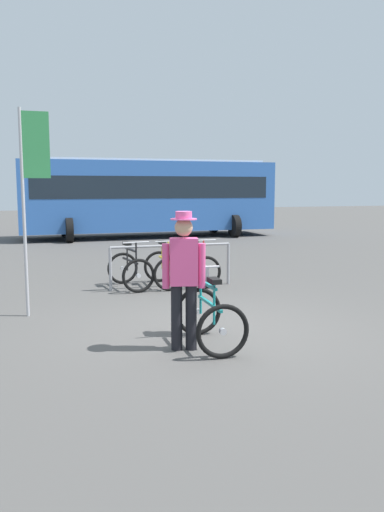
{
  "coord_description": "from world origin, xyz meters",
  "views": [
    {
      "loc": [
        -2.48,
        -6.71,
        2.02
      ],
      "look_at": [
        -0.15,
        0.48,
        1.0
      ],
      "focal_mm": 36.08,
      "sensor_mm": 36.0,
      "label": 1
    }
  ],
  "objects_px": {
    "racked_bike_black": "(130,270)",
    "featured_bicycle": "(207,307)",
    "person_with_featured_bike": "(184,275)",
    "racked_bike_red": "(197,267)",
    "bus_distant": "(148,194)",
    "racked_bike_yellow": "(164,268)",
    "banner_flag": "(31,173)"
  },
  "relations": [
    {
      "from": "racked_bike_red",
      "to": "person_with_featured_bike",
      "type": "relative_size",
      "value": 0.65
    },
    {
      "from": "person_with_featured_bike",
      "to": "featured_bicycle",
      "type": "bearing_deg",
      "value": 24.65
    },
    {
      "from": "racked_bike_red",
      "to": "person_with_featured_bike",
      "type": "xyz_separation_m",
      "value": [
        -1.53,
        -4.07,
        0.58
      ]
    },
    {
      "from": "racked_bike_red",
      "to": "person_with_featured_bike",
      "type": "height_order",
      "value": "person_with_featured_bike"
    },
    {
      "from": "racked_bike_red",
      "to": "banner_flag",
      "type": "xyz_separation_m",
      "value": [
        -3.24,
        -1.71,
        1.86
      ]
    },
    {
      "from": "racked_bike_red",
      "to": "banner_flag",
      "type": "distance_m",
      "value": 4.11
    },
    {
      "from": "racked_bike_red",
      "to": "featured_bicycle",
      "type": "height_order",
      "value": "featured_bicycle"
    },
    {
      "from": "racked_bike_black",
      "to": "featured_bicycle",
      "type": "xyz_separation_m",
      "value": [
        0.23,
        -3.93,
        0.12
      ]
    },
    {
      "from": "racked_bike_yellow",
      "to": "racked_bike_red",
      "type": "xyz_separation_m",
      "value": [
        0.7,
        -0.01,
        -0.0
      ]
    },
    {
      "from": "bus_distant",
      "to": "banner_flag",
      "type": "distance_m",
      "value": 12.94
    },
    {
      "from": "featured_bicycle",
      "to": "racked_bike_yellow",
      "type": "bearing_deg",
      "value": 83.14
    },
    {
      "from": "person_with_featured_bike",
      "to": "banner_flag",
      "type": "relative_size",
      "value": 0.54
    },
    {
      "from": "bus_distant",
      "to": "banner_flag",
      "type": "xyz_separation_m",
      "value": [
        -4.64,
        -12.07,
        0.49
      ]
    },
    {
      "from": "bus_distant",
      "to": "banner_flag",
      "type": "height_order",
      "value": "banner_flag"
    },
    {
      "from": "person_with_featured_bike",
      "to": "banner_flag",
      "type": "xyz_separation_m",
      "value": [
        -1.71,
        2.36,
        1.28
      ]
    },
    {
      "from": "racked_bike_yellow",
      "to": "banner_flag",
      "type": "relative_size",
      "value": 0.36
    },
    {
      "from": "featured_bicycle",
      "to": "banner_flag",
      "type": "xyz_separation_m",
      "value": [
        -2.07,
        2.2,
        1.74
      ]
    },
    {
      "from": "bus_distant",
      "to": "racked_bike_red",
      "type": "bearing_deg",
      "value": -97.67
    },
    {
      "from": "racked_bike_black",
      "to": "featured_bicycle",
      "type": "bearing_deg",
      "value": -86.68
    },
    {
      "from": "racked_bike_yellow",
      "to": "racked_bike_red",
      "type": "distance_m",
      "value": 0.7
    },
    {
      "from": "featured_bicycle",
      "to": "racked_bike_black",
      "type": "bearing_deg",
      "value": 93.32
    },
    {
      "from": "racked_bike_yellow",
      "to": "person_with_featured_bike",
      "type": "relative_size",
      "value": 0.66
    },
    {
      "from": "bus_distant",
      "to": "person_with_featured_bike",
      "type": "bearing_deg",
      "value": -101.45
    },
    {
      "from": "racked_bike_black",
      "to": "bus_distant",
      "type": "height_order",
      "value": "bus_distant"
    },
    {
      "from": "racked_bike_red",
      "to": "featured_bicycle",
      "type": "distance_m",
      "value": 4.08
    },
    {
      "from": "racked_bike_black",
      "to": "person_with_featured_bike",
      "type": "xyz_separation_m",
      "value": [
        -0.13,
        -4.09,
        0.58
      ]
    },
    {
      "from": "featured_bicycle",
      "to": "bus_distant",
      "type": "height_order",
      "value": "bus_distant"
    },
    {
      "from": "racked_bike_red",
      "to": "bus_distant",
      "type": "relative_size",
      "value": 0.11
    },
    {
      "from": "person_with_featured_bike",
      "to": "racked_bike_red",
      "type": "bearing_deg",
      "value": 69.44
    },
    {
      "from": "racked_bike_yellow",
      "to": "bus_distant",
      "type": "xyz_separation_m",
      "value": [
        2.1,
        10.35,
        1.37
      ]
    },
    {
      "from": "racked_bike_red",
      "to": "bus_distant",
      "type": "bearing_deg",
      "value": 82.33
    },
    {
      "from": "featured_bicycle",
      "to": "banner_flag",
      "type": "distance_m",
      "value": 3.49
    }
  ]
}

